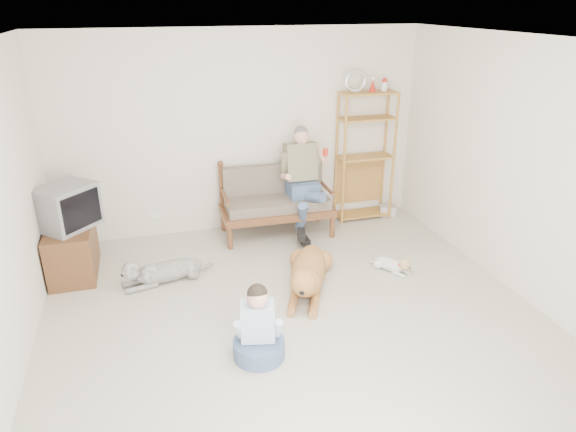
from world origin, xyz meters
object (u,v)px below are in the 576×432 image
object	(u,v)px
tv_stand	(72,250)
golden_retriever	(308,273)
etagere	(365,155)
loveseat	(276,199)

from	to	relation	value
tv_stand	golden_retriever	xyz separation A→B (m)	(2.54, -1.11, -0.11)
etagere	loveseat	bearing A→B (deg)	-173.15
loveseat	golden_retriever	bearing A→B (deg)	-90.47
loveseat	tv_stand	size ratio (longest dim) A/B	1.68
etagere	golden_retriever	size ratio (longest dim) A/B	1.46
loveseat	etagere	world-z (taller)	etagere
loveseat	etagere	size ratio (longest dim) A/B	0.71
tv_stand	etagere	bearing A→B (deg)	9.55
loveseat	golden_retriever	distance (m)	1.61
etagere	golden_retriever	distance (m)	2.38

